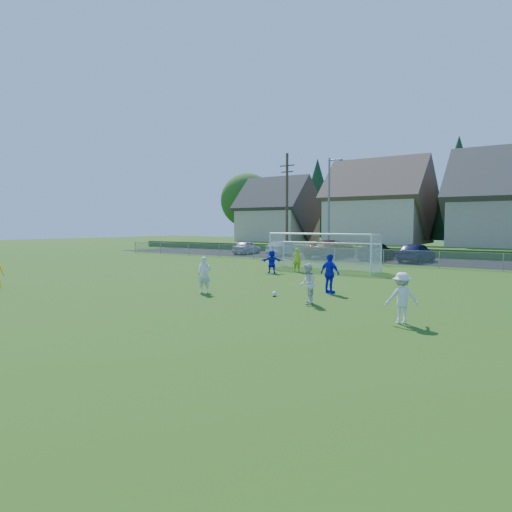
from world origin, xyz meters
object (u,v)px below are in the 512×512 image
(car_c, at_px, (331,249))
(car_a, at_px, (247,247))
(soccer_ball, at_px, (274,294))
(player_white_a, at_px, (204,275))
(car_d, at_px, (376,251))
(player_blue_a, at_px, (330,273))
(player_blue_b, at_px, (272,262))
(car_e, at_px, (416,252))
(player_white_c, at_px, (402,298))
(goalkeeper, at_px, (297,260))
(player_white_b, at_px, (307,284))
(soccer_goal, at_px, (324,246))
(car_b, at_px, (283,248))

(car_c, bearing_deg, car_a, 4.86)
(car_c, bearing_deg, soccer_ball, 114.02)
(player_white_a, distance_m, car_d, 23.09)
(player_blue_a, xyz_separation_m, player_blue_b, (-6.72, 5.65, -0.15))
(car_e, bearing_deg, player_white_c, 110.39)
(player_blue_b, relative_size, goalkeeper, 0.94)
(player_blue_a, bearing_deg, player_white_b, 114.97)
(player_white_a, xyz_separation_m, car_d, (-0.47, 23.09, -0.08))
(player_white_c, relative_size, soccer_goal, 0.21)
(soccer_ball, height_order, player_blue_a, player_blue_a)
(player_white_a, distance_m, car_b, 25.22)
(car_e, bearing_deg, car_d, -3.34)
(player_blue_a, bearing_deg, car_d, -59.74)
(player_white_c, xyz_separation_m, car_a, (-23.60, 24.38, -0.11))
(player_blue_a, height_order, car_b, player_blue_a)
(soccer_ball, relative_size, player_blue_b, 0.15)
(player_white_a, relative_size, soccer_goal, 0.22)
(goalkeeper, bearing_deg, soccer_goal, -131.11)
(soccer_ball, xyz_separation_m, car_a, (-17.52, 22.13, 0.57))
(goalkeeper, bearing_deg, car_b, -71.90)
(player_blue_b, distance_m, soccer_goal, 4.18)
(player_blue_b, bearing_deg, player_white_a, 68.18)
(car_b, distance_m, soccer_goal, 14.62)
(car_a, bearing_deg, soccer_goal, 136.00)
(player_white_c, height_order, player_blue_b, player_white_c)
(player_white_b, height_order, soccer_goal, soccer_goal)
(player_blue_b, relative_size, car_e, 0.31)
(player_white_c, bearing_deg, car_e, -108.74)
(player_white_b, bearing_deg, car_b, -172.24)
(car_c, relative_size, soccer_goal, 0.80)
(soccer_ball, bearing_deg, player_white_a, -164.34)
(player_white_a, height_order, car_a, player_white_a)
(goalkeeper, distance_m, car_d, 12.81)
(player_blue_a, bearing_deg, car_e, -69.48)
(player_white_c, bearing_deg, soccer_ball, -53.45)
(car_b, height_order, soccer_goal, soccer_goal)
(player_blue_b, height_order, soccer_goal, soccer_goal)
(player_white_a, relative_size, car_b, 0.38)
(player_blue_a, distance_m, car_c, 22.20)
(player_white_c, distance_m, car_a, 33.93)
(soccer_ball, distance_m, soccer_goal, 12.04)
(car_a, distance_m, car_d, 13.89)
(player_blue_a, height_order, goalkeeper, player_blue_a)
(car_d, xyz_separation_m, soccer_goal, (0.30, -10.73, 0.90))
(car_a, relative_size, car_c, 0.68)
(goalkeeper, height_order, car_d, goalkeeper)
(goalkeeper, height_order, car_e, car_e)
(soccer_ball, height_order, car_d, car_d)
(player_blue_a, height_order, soccer_goal, soccer_goal)
(car_b, bearing_deg, car_d, 179.15)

